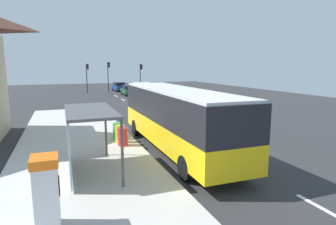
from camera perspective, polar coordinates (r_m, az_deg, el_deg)
name	(u,v)px	position (r m, az deg, el deg)	size (l,w,h in m)	color
ground_plane	(142,112)	(27.12, -5.27, 0.11)	(56.00, 92.00, 0.04)	#2D2D30
sidewalk_platform	(81,155)	(14.47, -17.22, -8.18)	(6.20, 30.00, 0.18)	beige
lane_stripe_seg_0	(325,210)	(10.32, 29.12, -16.81)	(0.16, 2.20, 0.01)	silver
lane_stripe_seg_1	(233,160)	(13.77, 12.93, -9.26)	(0.16, 2.20, 0.01)	silver
lane_stripe_seg_2	(188,135)	(17.96, 4.08, -4.62)	(0.16, 2.20, 0.01)	silver
lane_stripe_seg_3	(162,121)	(22.49, -1.25, -1.73)	(0.16, 2.20, 0.01)	silver
lane_stripe_seg_4	(144,112)	(27.18, -4.76, 0.19)	(0.16, 2.20, 0.01)	silver
lane_stripe_seg_5	(132,105)	(31.96, -7.23, 1.54)	(0.16, 2.20, 0.01)	silver
lane_stripe_seg_6	(123,100)	(36.81, -9.06, 2.53)	(0.16, 2.20, 0.01)	silver
lane_stripe_seg_7	(116,96)	(41.69, -10.46, 3.29)	(0.16, 2.20, 0.01)	silver
bus	(176,116)	(14.40, 1.54, -0.64)	(2.57, 11.02, 3.21)	yellow
white_van	(146,92)	(33.36, -4.46, 4.23)	(2.07, 5.22, 2.30)	silver
sedan_near	(119,86)	(49.63, -9.78, 5.19)	(2.01, 4.48, 1.52)	navy
sedan_far	(129,90)	(42.34, -7.83, 4.52)	(1.89, 4.42, 1.52)	#195933
ticket_machine	(47,192)	(8.12, -23.28, -14.54)	(0.66, 0.76, 1.94)	silver
recycling_bin_red	(123,137)	(15.17, -9.14, -4.83)	(0.52, 0.52, 0.95)	red
recycling_bin_yellow	(120,134)	(15.84, -9.65, -4.23)	(0.52, 0.52, 0.95)	yellow
recycling_bin_green	(118,131)	(16.51, -10.12, -3.69)	(0.52, 0.52, 0.95)	green
traffic_light_near_side	(141,73)	(47.93, -5.50, 7.90)	(0.49, 0.28, 4.64)	#2D2D2D
traffic_light_far_side	(87,73)	(47.21, -15.98, 7.58)	(0.49, 0.28, 4.67)	#2D2D2D
traffic_light_median	(108,72)	(48.42, -11.91, 8.00)	(0.49, 0.28, 4.97)	#2D2D2D
bus_shelter	(82,125)	(11.43, -16.93, -2.41)	(1.80, 4.00, 2.50)	#4C4C51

